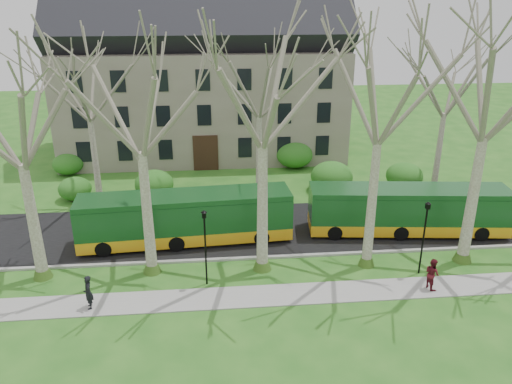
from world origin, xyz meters
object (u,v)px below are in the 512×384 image
(bus_lead, at_px, (186,217))
(bus_follow, at_px, (408,210))
(pedestrian_a, at_px, (88,292))
(pedestrian_b, at_px, (432,274))
(sedan, at_px, (491,211))

(bus_lead, bearing_deg, bus_follow, -3.87)
(pedestrian_a, height_order, pedestrian_b, pedestrian_a)
(bus_follow, bearing_deg, sedan, 16.99)
(bus_lead, relative_size, pedestrian_b, 7.56)
(sedan, bearing_deg, bus_follow, 86.92)
(sedan, distance_m, pedestrian_b, 11.14)
(bus_follow, xyz_separation_m, pedestrian_a, (-19.02, -6.86, -0.70))
(bus_lead, relative_size, pedestrian_a, 7.38)
(bus_lead, height_order, sedan, bus_lead)
(bus_follow, relative_size, pedestrian_b, 7.33)
(bus_lead, relative_size, bus_follow, 1.03)
(bus_follow, height_order, pedestrian_a, bus_follow)
(bus_follow, relative_size, sedan, 2.74)
(bus_lead, distance_m, pedestrian_a, 8.33)
(pedestrian_a, bearing_deg, pedestrian_b, 75.71)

